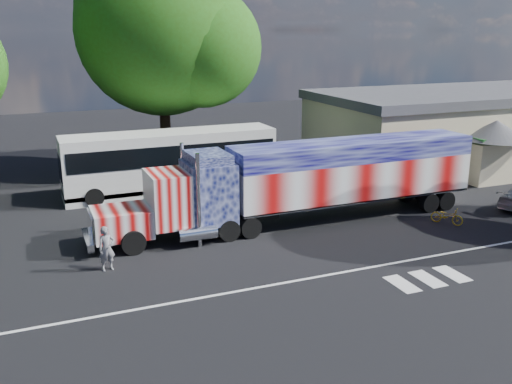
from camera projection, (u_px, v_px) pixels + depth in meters
name	position (u px, v px, depth m)	size (l,w,h in m)	color
ground	(282.00, 251.00, 24.93)	(100.00, 100.00, 0.00)	black
lane_markings	(363.00, 278.00, 22.21)	(30.00, 2.67, 0.01)	silver
semi_truck	(310.00, 179.00, 28.24)	(19.91, 3.15, 4.25)	black
coach_bus	(171.00, 161.00, 33.58)	(12.43, 2.89, 3.62)	silver
hall_building	(469.00, 126.00, 41.19)	(22.40, 12.80, 5.20)	#C6B794
woman	(107.00, 249.00, 22.72)	(0.67, 0.44, 1.83)	slate
bicycle	(447.00, 216.00, 28.31)	(0.55, 1.58, 0.83)	gold
tree_n_mid	(164.00, 31.00, 36.91)	(11.58, 11.03, 14.84)	black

